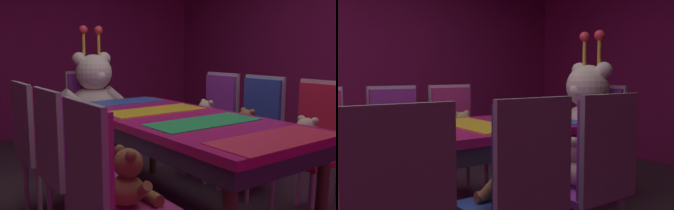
# 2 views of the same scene
# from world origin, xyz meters

# --- Properties ---
(wall_left) EXTENTS (0.12, 6.40, 2.80)m
(wall_left) POSITION_xyz_m (-2.60, 0.00, 1.40)
(wall_left) COLOR #8C1959
(wall_left) RESTS_ON ground_plane
(banquet_table) EXTENTS (0.90, 2.02, 0.75)m
(banquet_table) POSITION_xyz_m (0.00, 0.00, 0.65)
(banquet_table) COLOR #C61E72
(banquet_table) RESTS_ON ground_plane
(chair_left_1) EXTENTS (0.42, 0.41, 0.98)m
(chair_left_1) POSITION_xyz_m (-0.83, 0.03, 0.60)
(chair_left_1) COLOR purple
(chair_left_1) RESTS_ON ground_plane
(teddy_left_1) EXTENTS (0.25, 0.33, 0.31)m
(teddy_left_1) POSITION_xyz_m (-0.69, 0.03, 0.59)
(teddy_left_1) COLOR beige
(teddy_left_1) RESTS_ON chair_left_1
(chair_left_2) EXTENTS (0.42, 0.41, 0.98)m
(chair_left_2) POSITION_xyz_m (-0.84, 0.56, 0.60)
(chair_left_2) COLOR #CC338C
(chair_left_2) RESTS_ON ground_plane
(teddy_left_2) EXTENTS (0.25, 0.32, 0.31)m
(teddy_left_2) POSITION_xyz_m (-0.69, 0.56, 0.59)
(teddy_left_2) COLOR tan
(teddy_left_2) RESTS_ON chair_left_2
(chair_right_0) EXTENTS (0.42, 0.41, 0.98)m
(chair_right_0) POSITION_xyz_m (0.84, -0.56, 0.60)
(chair_right_0) COLOR red
(chair_right_0) RESTS_ON ground_plane
(teddy_right_0) EXTENTS (0.23, 0.30, 0.28)m
(teddy_right_0) POSITION_xyz_m (0.70, -0.56, 0.58)
(teddy_right_0) COLOR beige
(teddy_right_0) RESTS_ON chair_right_0
(chair_right_1) EXTENTS (0.42, 0.41, 0.98)m
(chair_right_1) POSITION_xyz_m (0.86, 0.01, 0.60)
(chair_right_1) COLOR #2D47B2
(chair_right_1) RESTS_ON ground_plane
(teddy_right_1) EXTENTS (0.22, 0.28, 0.27)m
(teddy_right_1) POSITION_xyz_m (0.72, 0.01, 0.57)
(teddy_right_1) COLOR olive
(teddy_right_1) RESTS_ON chair_right_1
(chair_right_2) EXTENTS (0.42, 0.41, 0.98)m
(chair_right_2) POSITION_xyz_m (0.86, 0.51, 0.60)
(chair_right_2) COLOR purple
(chair_right_2) RESTS_ON ground_plane
(teddy_right_2) EXTENTS (0.23, 0.30, 0.28)m
(teddy_right_2) POSITION_xyz_m (0.72, 0.51, 0.58)
(teddy_right_2) COLOR beige
(teddy_right_2) RESTS_ON chair_right_2
(throne_chair) EXTENTS (0.41, 0.42, 0.98)m
(throne_chair) POSITION_xyz_m (0.00, 1.54, 0.60)
(throne_chair) COLOR purple
(throne_chair) RESTS_ON ground_plane
(king_teddy_bear) EXTENTS (0.76, 0.59, 0.98)m
(king_teddy_bear) POSITION_xyz_m (0.00, 1.37, 0.77)
(king_teddy_bear) COLOR silver
(king_teddy_bear) RESTS_ON throne_chair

